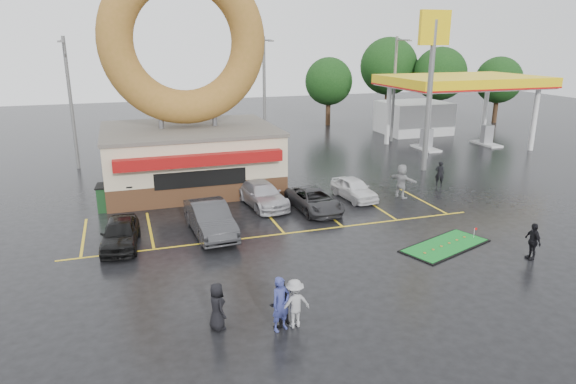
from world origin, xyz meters
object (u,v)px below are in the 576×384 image
object	(u,v)px
donut_shop	(188,114)
person_blue	(281,304)
streetlight_right	(395,87)
car_white	(354,189)
person_cameraman	(533,241)
streetlight_mid	(265,92)
car_dgrey	(210,219)
car_grey	(314,200)
car_silver	(262,194)
car_black	(120,233)
streetlight_left	(70,100)
putting_green	(445,246)
shell_sign	(432,61)
dumpster	(116,197)
gas_station	(440,99)

from	to	relation	value
donut_shop	person_blue	bearing A→B (deg)	-88.81
streetlight_right	car_white	world-z (taller)	streetlight_right
car_white	person_cameraman	distance (m)	10.51
streetlight_mid	streetlight_right	world-z (taller)	same
car_dgrey	car_grey	bearing A→B (deg)	12.07
car_grey	car_silver	bearing A→B (deg)	140.08
car_black	streetlight_left	bearing A→B (deg)	105.70
streetlight_left	car_silver	bearing A→B (deg)	-50.06
car_white	putting_green	size ratio (longest dim) A/B	0.77
shell_sign	car_white	bearing A→B (deg)	-148.54
streetlight_mid	dumpster	size ratio (longest dim) A/B	5.00
streetlight_right	person_blue	xyz separation A→B (m)	(-18.64, -26.38, -3.88)
streetlight_mid	person_blue	bearing A→B (deg)	-104.66
shell_sign	streetlight_mid	size ratio (longest dim) A/B	1.18
shell_sign	streetlight_mid	bearing A→B (deg)	135.27
car_dgrey	putting_green	bearing A→B (deg)	-30.13
gas_station	car_white	xyz separation A→B (m)	(-14.55, -13.56, -3.09)
gas_station	car_white	distance (m)	20.13
gas_station	putting_green	bearing A→B (deg)	-122.82
donut_shop	car_dgrey	size ratio (longest dim) A/B	2.90
shell_sign	streetlight_right	xyz separation A→B (m)	(3.00, 9.92, -2.60)
streetlight_right	dumpster	bearing A→B (deg)	-152.54
gas_station	person_blue	bearing A→B (deg)	-131.71
streetlight_mid	car_white	distance (m)	14.24
car_black	streetlight_right	bearing A→B (deg)	43.44
car_white	person_cameraman	bearing A→B (deg)	-76.37
person_blue	car_silver	bearing A→B (deg)	57.77
gas_station	streetlight_right	bearing A→B (deg)	166.25
person_blue	putting_green	xyz separation A→B (m)	(8.95, 4.18, -0.86)
car_grey	person_blue	world-z (taller)	person_blue
car_silver	putting_green	xyz separation A→B (m)	(6.18, -8.10, -0.61)
shell_sign	putting_green	xyz separation A→B (m)	(-6.69, -12.29, -7.34)
streetlight_right	car_grey	world-z (taller)	streetlight_right
car_grey	person_blue	size ratio (longest dim) A/B	2.35
car_grey	putting_green	world-z (taller)	car_grey
donut_shop	person_blue	size ratio (longest dim) A/B	7.51
car_black	person_cameraman	distance (m)	17.57
streetlight_right	car_grey	size ratio (longest dim) A/B	2.13
car_grey	streetlight_mid	bearing A→B (deg)	79.66
streetlight_left	streetlight_right	xyz separation A→B (m)	(26.00, 2.00, 0.00)
car_black	car_grey	world-z (taller)	car_black
person_blue	streetlight_left	bearing A→B (deg)	87.30
gas_station	car_black	xyz separation A→B (m)	(-27.34, -16.80, -3.05)
streetlight_mid	streetlight_right	bearing A→B (deg)	4.76
putting_green	streetlight_left	bearing A→B (deg)	128.92
streetlight_right	dumpster	world-z (taller)	streetlight_right
streetlight_right	dumpster	xyz separation A→B (m)	(-23.50, -12.21, -4.13)
shell_sign	streetlight_right	world-z (taller)	shell_sign
gas_station	dumpster	xyz separation A→B (m)	(-27.50, -11.23, -3.05)
car_grey	putting_green	xyz separation A→B (m)	(3.78, -6.41, -0.55)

